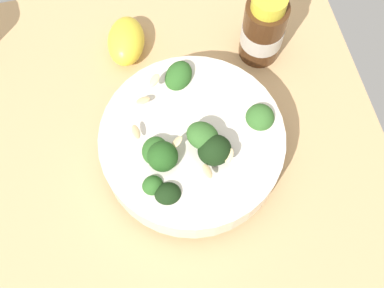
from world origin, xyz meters
The scene contains 4 objects.
ground_plane centered at (0.00, 0.00, -1.56)cm, with size 64.17×64.17×3.12cm, color tan.
bowl_of_broccoli centered at (5.90, 0.98, 4.21)cm, with size 22.95×22.95×10.72cm.
lemon_wedge centered at (0.65, 19.33, 2.16)cm, with size 7.86×5.22×4.32cm, color yellow.
bottle_short centered at (19.14, 14.60, 5.41)cm, with size 5.92×5.92×12.13cm.
Camera 1 is at (0.52, -21.39, 61.08)cm, focal length 45.73 mm.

